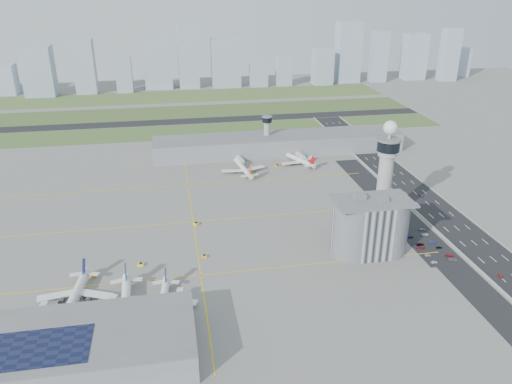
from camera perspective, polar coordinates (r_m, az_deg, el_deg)
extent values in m
plane|color=gray|center=(286.76, 1.24, -5.51)|extent=(1000.00, 1000.00, 0.00)
cube|color=#4B6E34|center=(491.63, -6.27, 6.97)|extent=(480.00, 50.00, 0.08)
cube|color=#445B2B|center=(563.83, -6.87, 9.10)|extent=(480.00, 60.00, 0.08)
cube|color=#46642F|center=(641.55, -7.36, 10.84)|extent=(480.00, 70.00, 0.08)
cube|color=black|center=(527.15, -6.58, 8.10)|extent=(480.00, 22.00, 0.10)
cube|color=black|center=(327.16, 21.44, -3.39)|extent=(28.00, 500.00, 0.10)
cube|color=#9E9E99|center=(320.07, 19.30, -3.55)|extent=(0.60, 500.00, 1.20)
cube|color=#9E9E99|center=(334.23, 23.51, -3.06)|extent=(0.60, 500.00, 1.20)
cube|color=black|center=(307.54, 18.36, -4.67)|extent=(18.00, 260.00, 0.08)
cube|color=black|center=(297.51, 19.07, -5.77)|extent=(20.00, 44.00, 0.10)
cube|color=yellow|center=(256.84, -6.32, -9.45)|extent=(260.00, 0.60, 0.01)
cube|color=yellow|center=(308.91, -7.17, -3.44)|extent=(260.00, 0.60, 0.01)
cube|color=yellow|center=(363.44, -7.76, 0.80)|extent=(260.00, 0.60, 0.01)
cube|color=yellow|center=(308.91, -7.17, -3.44)|extent=(0.60, 260.00, 0.01)
cylinder|color=#ADAAA5|center=(304.22, 14.40, 0.51)|extent=(8.40, 8.40, 48.00)
cylinder|color=#ADAAA5|center=(296.58, 14.82, 4.42)|extent=(11.00, 11.00, 4.00)
cylinder|color=black|center=(295.35, 14.90, 5.16)|extent=(13.00, 13.00, 6.00)
cylinder|color=slate|center=(294.31, 14.97, 5.80)|extent=(14.00, 14.00, 1.00)
cylinder|color=#ADAAA5|center=(293.59, 15.02, 6.27)|extent=(1.60, 1.60, 5.00)
sphere|color=white|center=(292.34, 15.11, 7.11)|extent=(8.00, 8.00, 8.00)
cylinder|color=#ADAAA5|center=(422.61, 1.25, 6.31)|extent=(5.00, 5.00, 28.00)
cylinder|color=black|center=(418.41, 1.27, 8.28)|extent=(8.00, 8.00, 4.00)
cylinder|color=slate|center=(417.75, 1.27, 8.61)|extent=(8.60, 8.60, 0.80)
cube|color=#B2B2B7|center=(275.51, 12.88, -3.90)|extent=(18.00, 24.00, 30.00)
cylinder|color=#B2B2B7|center=(272.29, 11.12, -4.08)|extent=(24.00, 24.00, 30.00)
cylinder|color=#B2B2B7|center=(278.98, 14.59, -3.72)|extent=(24.00, 24.00, 30.00)
cube|color=slate|center=(268.91, 13.17, -0.99)|extent=(42.00, 24.00, 0.80)
cube|color=slate|center=(268.55, 11.78, -0.52)|extent=(6.00, 5.00, 3.00)
cube|color=slate|center=(268.68, 14.34, -0.83)|extent=(5.00, 4.00, 2.40)
cube|color=gray|center=(424.74, 2.63, 5.46)|extent=(210.00, 32.00, 15.00)
cube|color=slate|center=(422.35, 2.65, 6.48)|extent=(210.00, 32.00, 0.80)
cube|color=gray|center=(214.31, -18.70, -16.41)|extent=(84.00, 42.00, 12.00)
cube|color=slate|center=(210.39, -18.93, -15.06)|extent=(84.00, 42.00, 0.80)
cube|color=black|center=(209.23, -23.94, -16.03)|extent=(40.00, 22.00, 0.20)
imported|color=white|center=(281.16, 19.71, -7.54)|extent=(3.60, 1.56, 1.21)
imported|color=slate|center=(286.47, 19.07, -6.85)|extent=(3.40, 1.39, 1.09)
imported|color=#A02344|center=(292.85, 18.33, -6.02)|extent=(4.55, 2.19, 1.25)
imported|color=black|center=(295.81, 18.24, -5.69)|extent=(4.63, 2.21, 1.30)
imported|color=navy|center=(302.03, 17.20, -4.92)|extent=(3.85, 1.73, 1.28)
imported|color=white|center=(309.58, 16.53, -4.12)|extent=(3.57, 1.39, 1.16)
imported|color=gray|center=(286.85, 21.59, -7.18)|extent=(4.96, 2.86, 1.30)
imported|color=#B21324|center=(290.01, 21.26, -6.78)|extent=(4.73, 2.45, 1.31)
imported|color=black|center=(296.26, 20.19, -5.96)|extent=(3.37, 1.41, 1.14)
imported|color=navy|center=(300.57, 19.54, -5.40)|extent=(3.95, 1.71, 1.26)
imported|color=silver|center=(307.58, 18.78, -4.61)|extent=(4.59, 2.25, 1.26)
imported|color=gray|center=(312.95, 18.48, -4.07)|extent=(4.16, 2.07, 1.16)
imported|color=#AD2522|center=(281.91, 26.16, -8.61)|extent=(1.78, 3.73, 1.23)
imported|color=black|center=(358.76, 18.41, -0.45)|extent=(1.49, 3.86, 1.25)
imported|color=navy|center=(429.62, 14.21, 3.99)|extent=(2.46, 4.31, 1.13)
imported|color=gray|center=(475.23, 9.69, 6.26)|extent=(1.92, 3.96, 1.30)
cube|color=#9EADC1|center=(716.67, -26.97, 11.37)|extent=(32.30, 25.84, 36.93)
cube|color=#9EADC1|center=(687.15, -23.60, 12.53)|extent=(35.81, 28.65, 60.36)
cube|color=#9EADC1|center=(680.88, -19.01, 13.39)|extent=(25.49, 20.39, 66.89)
cube|color=#9EADC1|center=(675.62, -14.85, 12.86)|extent=(20.04, 16.03, 45.20)
cube|color=#9EADC1|center=(691.06, -11.15, 14.10)|extent=(35.76, 28.61, 61.22)
cube|color=#9EADC1|center=(684.77, -7.76, 15.17)|extent=(26.33, 21.06, 83.39)
cube|color=#9EADC1|center=(691.14, -3.47, 14.52)|extent=(36.96, 29.57, 62.11)
cube|color=#9EADC1|center=(691.99, 0.29, 13.13)|extent=(23.01, 18.41, 27.75)
cube|color=#9EADC1|center=(697.78, 3.20, 13.65)|extent=(20.22, 16.18, 38.97)
cube|color=#9EADC1|center=(709.38, 7.62, 13.97)|extent=(26.14, 20.92, 46.89)
cube|color=#9EADC1|center=(730.63, 10.44, 15.44)|extent=(32.26, 25.81, 81.20)
cube|color=#9EADC1|center=(741.32, 13.86, 14.78)|extent=(21.59, 17.28, 68.75)
cube|color=#9EADC1|center=(774.71, 17.64, 14.53)|extent=(30.25, 24.20, 63.40)
cube|color=#9EADC1|center=(777.81, 21.22, 14.40)|extent=(23.04, 18.43, 71.56)
cube|color=#9EADC1|center=(821.93, 22.35, 13.57)|extent=(22.64, 18.11, 41.06)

